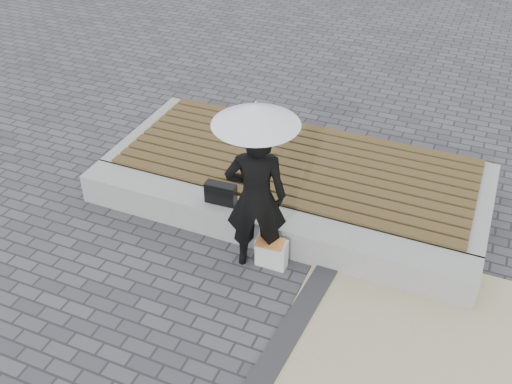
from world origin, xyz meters
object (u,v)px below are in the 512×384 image
handbag (221,193)px  canvas_tote (272,253)px  seating_ledge (264,226)px  woman (256,198)px  parasol (256,114)px

handbag → canvas_tote: handbag is taller
handbag → canvas_tote: (0.82, -0.39, -0.35)m
seating_ledge → woman: (0.06, -0.40, 0.72)m
seating_ledge → canvas_tote: size_ratio=13.26×
woman → handbag: bearing=-52.9°
seating_ledge → canvas_tote: (0.25, -0.40, -0.01)m
woman → parasol: 1.02m
seating_ledge → parasol: bearing=-81.1°
seating_ledge → woman: 0.83m
seating_ledge → parasol: (0.06, -0.40, 1.75)m
woman → canvas_tote: bearing=160.7°
canvas_tote → seating_ledge: bearing=122.6°
woman → parasol: size_ratio=1.60×
seating_ledge → canvas_tote: bearing=-57.3°
woman → parasol: parasol is taller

